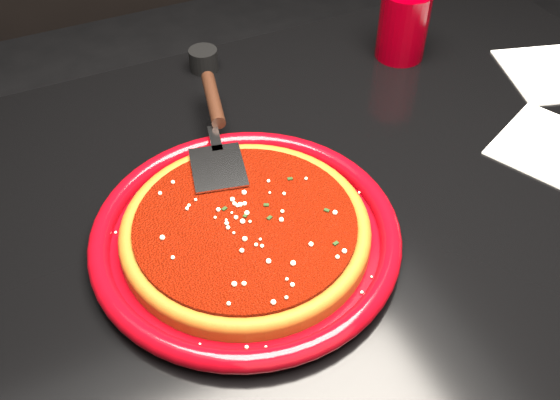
# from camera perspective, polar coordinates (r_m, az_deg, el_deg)

# --- Properties ---
(table) EXTENTS (1.20, 0.80, 0.75)m
(table) POSITION_cam_1_polar(r_m,az_deg,el_deg) (1.13, 3.52, -12.58)
(table) COLOR black
(table) RESTS_ON floor
(plate) EXTENTS (0.44, 0.44, 0.03)m
(plate) POSITION_cam_1_polar(r_m,az_deg,el_deg) (0.76, -3.14, -3.11)
(plate) COLOR #74030A
(plate) RESTS_ON table
(pizza_crust) EXTENTS (0.35, 0.35, 0.02)m
(pizza_crust) POSITION_cam_1_polar(r_m,az_deg,el_deg) (0.76, -3.16, -2.89)
(pizza_crust) COLOR brown
(pizza_crust) RESTS_ON plate
(pizza_crust_rim) EXTENTS (0.35, 0.35, 0.02)m
(pizza_crust_rim) POSITION_cam_1_polar(r_m,az_deg,el_deg) (0.75, -3.18, -2.51)
(pizza_crust_rim) COLOR brown
(pizza_crust_rim) RESTS_ON plate
(pizza_sauce) EXTENTS (0.31, 0.31, 0.01)m
(pizza_sauce) POSITION_cam_1_polar(r_m,az_deg,el_deg) (0.75, -3.20, -2.23)
(pizza_sauce) COLOR #640D02
(pizza_sauce) RESTS_ON plate
(parmesan_dusting) EXTENTS (0.26, 0.26, 0.01)m
(parmesan_dusting) POSITION_cam_1_polar(r_m,az_deg,el_deg) (0.74, -3.22, -1.83)
(parmesan_dusting) COLOR beige
(parmesan_dusting) RESTS_ON plate
(basil_flecks) EXTENTS (0.24, 0.24, 0.00)m
(basil_flecks) POSITION_cam_1_polar(r_m,az_deg,el_deg) (0.74, -3.22, -1.88)
(basil_flecks) COLOR black
(basil_flecks) RESTS_ON plate
(pizza_server) EXTENTS (0.14, 0.30, 0.02)m
(pizza_server) POSITION_cam_1_polar(r_m,az_deg,el_deg) (0.86, -5.82, 6.53)
(pizza_server) COLOR #ADAFB4
(pizza_server) RESTS_ON plate
(cup) EXTENTS (0.10, 0.10, 0.11)m
(cup) POSITION_cam_1_polar(r_m,az_deg,el_deg) (1.09, 11.19, 15.43)
(cup) COLOR #7F0009
(cup) RESTS_ON table
(napkin_a) EXTENTS (0.21, 0.21, 0.00)m
(napkin_a) POSITION_cam_1_polar(r_m,az_deg,el_deg) (0.98, 23.95, 4.32)
(napkin_a) COLOR white
(napkin_a) RESTS_ON table
(napkin_b) EXTENTS (0.19, 0.20, 0.00)m
(napkin_b) POSITION_cam_1_polar(r_m,az_deg,el_deg) (1.14, 23.67, 10.56)
(napkin_b) COLOR white
(napkin_b) RESTS_ON table
(ramekin) EXTENTS (0.05, 0.05, 0.04)m
(ramekin) POSITION_cam_1_polar(r_m,az_deg,el_deg) (1.06, -7.00, 12.62)
(ramekin) COLOR black
(ramekin) RESTS_ON table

